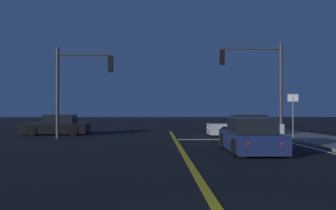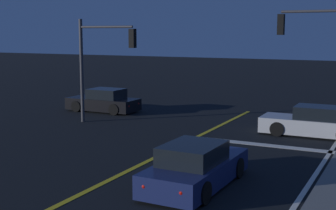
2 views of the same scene
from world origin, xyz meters
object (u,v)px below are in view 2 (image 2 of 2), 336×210
(car_parked_curb_navy, at_px, (195,167))
(traffic_signal_near_right, at_px, (335,48))
(car_mid_block_silver, at_px, (314,123))
(traffic_signal_far_left, at_px, (101,55))
(car_side_waiting_black, at_px, (104,102))

(car_parked_curb_navy, xyz_separation_m, traffic_signal_near_right, (2.71, 8.43, 3.33))
(car_mid_block_silver, distance_m, traffic_signal_far_left, 10.67)
(car_side_waiting_black, distance_m, traffic_signal_far_left, 4.80)
(car_side_waiting_black, bearing_deg, car_mid_block_silver, -96.30)
(car_mid_block_silver, xyz_separation_m, traffic_signal_near_right, (0.77, -0.47, 3.33))
(traffic_signal_near_right, bearing_deg, car_parked_curb_navy, 72.20)
(traffic_signal_near_right, relative_size, traffic_signal_far_left, 1.12)
(car_side_waiting_black, height_order, traffic_signal_far_left, traffic_signal_far_left)
(car_side_waiting_black, distance_m, car_parked_curb_navy, 14.49)
(traffic_signal_far_left, bearing_deg, car_mid_block_silver, 10.47)
(car_mid_block_silver, height_order, car_parked_curb_navy, same)
(car_parked_curb_navy, bearing_deg, traffic_signal_near_right, 73.29)
(traffic_signal_far_left, bearing_deg, traffic_signal_near_right, 7.34)
(car_side_waiting_black, bearing_deg, traffic_signal_far_left, -147.12)
(car_side_waiting_black, xyz_separation_m, traffic_signal_far_left, (2.08, -3.23, 2.89))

